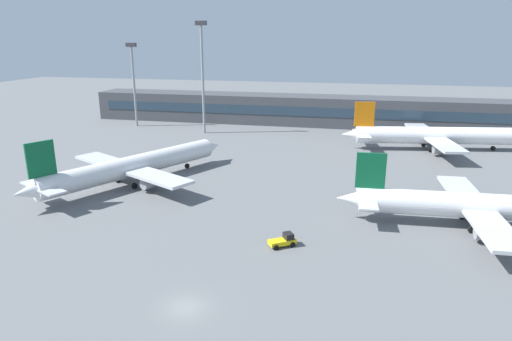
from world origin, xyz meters
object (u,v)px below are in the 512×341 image
(floodlight_tower_west, at_px, (134,79))
(airplane_near, at_px, (485,206))
(floodlight_tower_east, at_px, (202,71))
(airplane_mid, at_px, (135,166))
(baggage_tug_yellow, at_px, (284,240))
(airplane_far, at_px, (439,136))

(floodlight_tower_west, bearing_deg, airplane_near, -35.05)
(airplane_near, height_order, floodlight_tower_east, floodlight_tower_east)
(airplane_mid, distance_m, baggage_tug_yellow, 38.11)
(floodlight_tower_west, distance_m, floodlight_tower_east, 24.90)
(airplane_near, height_order, airplane_mid, airplane_mid)
(floodlight_tower_west, bearing_deg, airplane_far, -7.83)
(airplane_near, xyz_separation_m, floodlight_tower_east, (-62.01, 54.98, 14.37))
(baggage_tug_yellow, bearing_deg, airplane_near, 24.78)
(floodlight_tower_west, bearing_deg, floodlight_tower_east, -12.71)
(airplane_mid, height_order, airplane_far, airplane_far)
(airplane_mid, bearing_deg, baggage_tug_yellow, -32.82)
(airplane_mid, distance_m, airplane_far, 72.49)
(airplane_near, distance_m, floodlight_tower_east, 84.11)
(floodlight_tower_west, relative_size, floodlight_tower_east, 0.81)
(baggage_tug_yellow, bearing_deg, airplane_far, 65.26)
(airplane_mid, relative_size, baggage_tug_yellow, 10.73)
(floodlight_tower_east, bearing_deg, airplane_mid, -86.77)
(baggage_tug_yellow, xyz_separation_m, floodlight_tower_east, (-34.61, 67.63, 16.78))
(airplane_near, bearing_deg, airplane_mid, 172.36)
(floodlight_tower_east, bearing_deg, airplane_near, -41.56)
(airplane_mid, xyz_separation_m, floodlight_tower_west, (-26.77, 52.45, 11.18))
(airplane_near, bearing_deg, floodlight_tower_west, 144.95)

